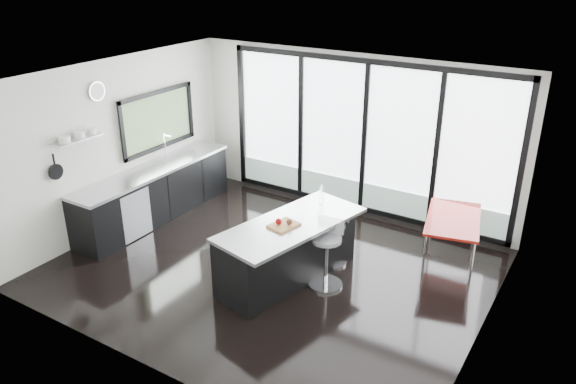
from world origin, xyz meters
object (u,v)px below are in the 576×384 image
Objects in this scene: bar_stool_far at (333,243)px; red_table at (451,239)px; bar_stool_near at (326,262)px; island at (288,249)px.

red_table reaches higher than bar_stool_far.
island is at bearing -179.09° from bar_stool_near.
island is 0.78m from bar_stool_far.
bar_stool_near is 1.12× the size of bar_stool_far.
red_table is (1.46, 1.03, 0.01)m from bar_stool_far.
red_table is at bearing 43.73° from bar_stool_near.
island is 3.08× the size of bar_stool_near.
bar_stool_far is (-0.20, 0.59, -0.04)m from bar_stool_near.
island is 0.58m from bar_stool_near.
island reaches higher than bar_stool_near.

